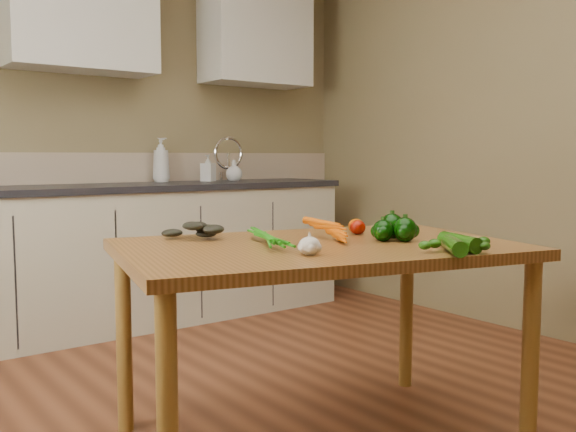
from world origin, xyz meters
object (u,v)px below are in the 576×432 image
(pepper_b, at_px, (392,226))
(pepper_c, at_px, (405,230))
(soap_bottle_a, at_px, (161,160))
(tomato_a, at_px, (358,227))
(garlic_bulb, at_px, (310,246))
(zucchini_b, at_px, (454,246))
(tomato_b, at_px, (356,226))
(table, at_px, (318,266))
(soap_bottle_c, at_px, (234,170))
(tomato_c, at_px, (394,226))
(zucchini_a, at_px, (459,242))
(leafy_greens, at_px, (193,226))
(pepper_a, at_px, (383,231))
(soap_bottle_b, at_px, (208,168))
(carrot_bunch, at_px, (311,232))

(pepper_b, distance_m, pepper_c, 0.11)
(soap_bottle_a, relative_size, pepper_c, 3.36)
(tomato_a, bearing_deg, garlic_bulb, -148.28)
(zucchini_b, bearing_deg, tomato_b, 79.12)
(soap_bottle_a, distance_m, pepper_b, 2.29)
(soap_bottle_a, height_order, pepper_c, soap_bottle_a)
(table, distance_m, soap_bottle_c, 2.33)
(tomato_a, bearing_deg, tomato_c, -37.24)
(pepper_c, height_order, tomato_a, pepper_c)
(tomato_a, bearing_deg, zucchini_b, -99.86)
(pepper_b, bearing_deg, tomato_c, 40.34)
(zucchini_a, distance_m, zucchini_b, 0.08)
(pepper_b, bearing_deg, table, 171.98)
(leafy_greens, height_order, pepper_b, leafy_greens)
(soap_bottle_c, relative_size, zucchini_b, 0.78)
(soap_bottle_c, relative_size, pepper_b, 1.59)
(table, relative_size, pepper_a, 19.97)
(leafy_greens, relative_size, garlic_bulb, 2.82)
(pepper_b, relative_size, tomato_b, 1.40)
(table, bearing_deg, zucchini_b, -51.62)
(soap_bottle_a, relative_size, pepper_b, 3.19)
(table, relative_size, soap_bottle_b, 8.48)
(leafy_greens, bearing_deg, zucchini_b, -58.75)
(garlic_bulb, bearing_deg, pepper_a, 13.16)
(table, relative_size, pepper_c, 17.79)
(carrot_bunch, relative_size, pepper_c, 2.93)
(leafy_greens, bearing_deg, pepper_b, -34.13)
(soap_bottle_a, distance_m, leafy_greens, 2.01)
(garlic_bulb, distance_m, tomato_c, 0.66)
(soap_bottle_a, distance_m, carrot_bunch, 2.24)
(soap_bottle_b, xyz_separation_m, zucchini_a, (-0.51, -2.60, -0.21))
(tomato_a, height_order, zucchini_a, tomato_a)
(pepper_a, distance_m, tomato_a, 0.22)
(pepper_a, distance_m, tomato_b, 0.25)
(carrot_bunch, xyz_separation_m, zucchini_b, (0.19, -0.51, -0.01))
(pepper_a, bearing_deg, soap_bottle_b, 76.36)
(soap_bottle_a, relative_size, zucchini_a, 1.56)
(carrot_bunch, height_order, tomato_a, carrot_bunch)
(pepper_b, height_order, tomato_c, pepper_b)
(table, distance_m, soap_bottle_a, 2.31)
(pepper_c, relative_size, zucchini_a, 0.46)
(table, xyz_separation_m, pepper_a, (0.24, -0.10, 0.12))
(soap_bottle_a, distance_m, pepper_a, 2.35)
(soap_bottle_c, height_order, pepper_a, soap_bottle_c)
(zucchini_a, relative_size, zucchini_b, 1.01)
(pepper_a, xyz_separation_m, zucchini_a, (0.04, -0.33, -0.01))
(pepper_a, relative_size, pepper_c, 0.89)
(pepper_a, bearing_deg, soap_bottle_a, 84.69)
(carrot_bunch, xyz_separation_m, garlic_bulb, (-0.21, -0.25, -0.00))
(soap_bottle_b, distance_m, garlic_bulb, 2.58)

